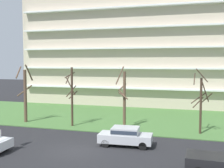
% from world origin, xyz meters
% --- Properties ---
extents(ground, '(160.00, 160.00, 0.00)m').
position_xyz_m(ground, '(0.00, 0.00, 0.00)').
color(ground, '#232326').
extents(grass_lawn_strip, '(80.00, 16.00, 0.08)m').
position_xyz_m(grass_lawn_strip, '(0.00, 14.00, 0.04)').
color(grass_lawn_strip, '#477238').
rests_on(grass_lawn_strip, ground).
extents(apartment_building, '(38.17, 13.98, 18.30)m').
position_xyz_m(apartment_building, '(0.00, 28.51, 9.15)').
color(apartment_building, beige).
rests_on(apartment_building, ground).
extents(tree_far_left, '(1.98, 2.22, 6.73)m').
position_xyz_m(tree_far_left, '(-9.63, 8.13, 3.40)').
color(tree_far_left, brown).
rests_on(tree_far_left, ground).
extents(tree_left, '(1.44, 1.44, 6.43)m').
position_xyz_m(tree_left, '(-3.61, 7.76, 3.45)').
color(tree_left, '#423023').
rests_on(tree_left, ground).
extents(tree_center, '(1.43, 1.49, 6.54)m').
position_xyz_m(tree_center, '(2.05, 8.38, 3.25)').
color(tree_center, brown).
rests_on(tree_center, ground).
extents(tree_right, '(2.01, 1.84, 6.38)m').
position_xyz_m(tree_right, '(9.70, 8.19, 3.14)').
color(tree_right, '#423023').
rests_on(tree_right, ground).
extents(sedan_silver_center_right, '(4.50, 2.05, 1.57)m').
position_xyz_m(sedan_silver_center_right, '(3.63, 2.50, 0.87)').
color(sedan_silver_center_right, '#B7BABF').
rests_on(sedan_silver_center_right, ground).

